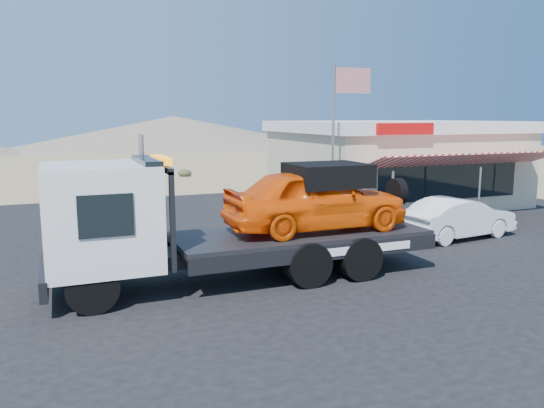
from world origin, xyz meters
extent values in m
plane|color=#9E885A|center=(0.00, 0.00, 0.00)|extent=(120.00, 120.00, 0.00)
cube|color=black|center=(2.00, 3.00, 0.01)|extent=(32.00, 24.00, 0.02)
cylinder|color=black|center=(-4.06, -1.16, 0.58)|extent=(1.12, 0.33, 1.12)
cylinder|color=black|center=(-4.06, 1.07, 0.58)|extent=(1.12, 0.33, 1.12)
cylinder|color=black|center=(0.96, -1.16, 0.58)|extent=(1.12, 0.61, 1.12)
cylinder|color=black|center=(0.96, 1.07, 0.58)|extent=(1.12, 0.61, 1.12)
cylinder|color=black|center=(2.41, -1.16, 0.58)|extent=(1.12, 0.61, 1.12)
cylinder|color=black|center=(2.41, 1.07, 0.58)|extent=(1.12, 0.61, 1.12)
cube|color=black|center=(0.07, -0.04, 0.74)|extent=(9.14, 1.12, 0.33)
cube|color=white|center=(-3.72, -0.04, 1.92)|extent=(2.45, 2.62, 2.34)
cube|color=black|center=(-2.66, -0.04, 2.70)|extent=(0.39, 2.23, 1.00)
cube|color=black|center=(-2.33, -0.04, 1.86)|extent=(0.11, 2.45, 2.23)
cube|color=orange|center=(-2.33, -0.04, 3.14)|extent=(0.28, 1.34, 0.17)
cube|color=black|center=(1.30, -0.04, 1.05)|extent=(6.69, 2.56, 0.17)
imported|color=#F75106|center=(1.74, -0.04, 1.97)|extent=(4.91, 1.98, 1.67)
cube|color=black|center=(2.08, -0.04, 2.61)|extent=(2.01, 1.67, 0.61)
imported|color=silver|center=(8.02, 1.58, 0.72)|extent=(4.38, 1.96, 1.40)
cube|color=#BEAF8F|center=(10.50, 9.00, 1.72)|extent=(10.00, 8.00, 3.40)
cube|color=white|center=(10.50, 9.00, 3.67)|extent=(10.40, 8.40, 0.50)
cube|color=red|center=(8.00, 4.74, 3.67)|extent=(2.60, 0.12, 0.45)
cube|color=black|center=(10.50, 4.98, 1.52)|extent=(7.00, 0.06, 1.60)
cube|color=red|center=(10.50, 4.10, 2.47)|extent=(9.00, 1.73, 0.61)
cylinder|color=#99999E|center=(6.50, 3.30, 1.12)|extent=(0.08, 0.08, 2.20)
cylinder|color=#99999E|center=(10.50, 3.30, 1.12)|extent=(0.08, 0.08, 2.20)
cylinder|color=#99999E|center=(4.70, 4.50, 3.02)|extent=(0.10, 0.10, 6.00)
cube|color=#B20C14|center=(5.45, 4.50, 5.42)|extent=(1.50, 0.02, 0.90)
ellipsoid|color=#2D3A1F|center=(-5.13, 22.70, 0.28)|extent=(1.03, 1.03, 0.55)
ellipsoid|color=#2D3A1F|center=(3.61, 23.98, 0.25)|extent=(0.94, 0.94, 0.51)
cone|color=#726B59|center=(10.00, 58.00, 2.10)|extent=(44.00, 44.00, 4.20)
cone|color=#726B59|center=(40.00, 54.00, 1.50)|extent=(32.00, 32.00, 3.00)
camera|label=1|loc=(-4.56, -12.52, 4.15)|focal=35.00mm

